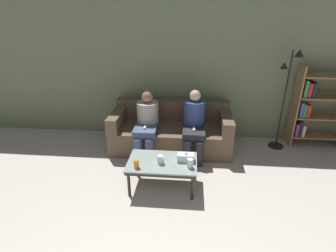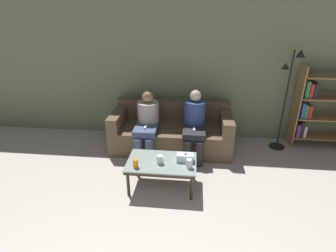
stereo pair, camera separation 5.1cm
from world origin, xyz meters
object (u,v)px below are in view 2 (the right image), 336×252
(game_remote, at_px, (162,161))
(bookshelf, at_px, (316,108))
(cup_near_left, at_px, (136,163))
(seated_person_left_end, at_px, (147,121))
(standing_lamp, at_px, (288,91))
(couch, at_px, (172,131))
(tissue_box, at_px, (185,157))
(seated_person_mid_left, at_px, (194,122))
(coffee_table, at_px, (162,164))
(cup_far_center, at_px, (160,159))
(cup_near_right, at_px, (189,163))

(game_remote, xyz_separation_m, bookshelf, (2.45, 1.48, 0.30))
(cup_near_left, height_order, seated_person_left_end, seated_person_left_end)
(bookshelf, xyz_separation_m, standing_lamp, (-0.55, -0.14, 0.33))
(couch, relative_size, seated_person_left_end, 1.94)
(couch, distance_m, cup_near_left, 1.41)
(tissue_box, relative_size, game_remote, 1.47)
(couch, xyz_separation_m, standing_lamp, (1.88, 0.16, 0.75))
(standing_lamp, bearing_deg, seated_person_mid_left, -165.75)
(tissue_box, distance_m, game_remote, 0.31)
(coffee_table, relative_size, cup_far_center, 8.16)
(couch, distance_m, game_remote, 1.19)
(seated_person_left_end, bearing_deg, seated_person_mid_left, -0.00)
(cup_near_left, xyz_separation_m, seated_person_mid_left, (0.72, 1.14, 0.12))
(cup_near_right, bearing_deg, cup_far_center, 170.40)
(seated_person_left_end, bearing_deg, bookshelf, 10.47)
(cup_far_center, relative_size, seated_person_left_end, 0.11)
(cup_near_left, xyz_separation_m, game_remote, (0.31, 0.18, -0.05))
(couch, relative_size, tissue_box, 9.12)
(cup_near_right, xyz_separation_m, seated_person_mid_left, (0.05, 1.08, 0.12))
(tissue_box, height_order, game_remote, tissue_box)
(coffee_table, bearing_deg, cup_far_center, -110.85)
(coffee_table, bearing_deg, tissue_box, 7.79)
(game_remote, bearing_deg, coffee_table, 90.00)
(standing_lamp, distance_m, seated_person_left_end, 2.34)
(cup_near_left, relative_size, cup_far_center, 1.00)
(bookshelf, bearing_deg, couch, -172.92)
(cup_far_center, bearing_deg, coffee_table, 69.15)
(coffee_table, relative_size, tissue_box, 4.15)
(cup_near_right, height_order, standing_lamp, standing_lamp)
(cup_far_center, bearing_deg, standing_lamp, 35.94)
(coffee_table, relative_size, seated_person_mid_left, 0.85)
(game_remote, bearing_deg, seated_person_left_end, 110.62)
(couch, height_order, cup_near_left, couch)
(game_remote, height_order, bookshelf, bookshelf)
(coffee_table, height_order, game_remote, game_remote)
(game_remote, distance_m, seated_person_left_end, 1.04)
(coffee_table, height_order, cup_near_left, cup_near_left)
(seated_person_mid_left, bearing_deg, standing_lamp, 14.25)
(coffee_table, bearing_deg, bookshelf, 31.18)
(standing_lamp, bearing_deg, bookshelf, 14.41)
(cup_near_left, distance_m, cup_far_center, 0.32)
(cup_near_right, bearing_deg, tissue_box, 110.44)
(tissue_box, distance_m, seated_person_left_end, 1.14)
(cup_near_left, bearing_deg, coffee_table, 30.04)
(tissue_box, xyz_separation_m, seated_person_left_end, (-0.67, 0.92, 0.11))
(seated_person_mid_left, bearing_deg, coffee_table, -113.09)
(seated_person_mid_left, bearing_deg, cup_near_right, -92.46)
(tissue_box, height_order, bookshelf, bookshelf)
(couch, xyz_separation_m, coffee_table, (-0.02, -1.18, 0.07))
(game_remote, distance_m, standing_lamp, 2.41)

